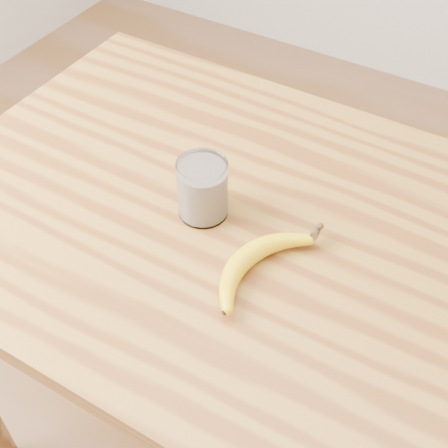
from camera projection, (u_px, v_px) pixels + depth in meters
The scene contains 3 objects.
table at pixel (253, 274), 1.15m from camera, with size 1.20×0.80×0.90m.
smoothie_glass at pixel (203, 190), 1.04m from camera, with size 0.09×0.09×0.11m.
banana at pixel (247, 256), 0.99m from camera, with size 0.11×0.29×0.04m, color yellow, non-canonical shape.
Camera 1 is at (0.33, -0.66, 1.66)m, focal length 50.00 mm.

